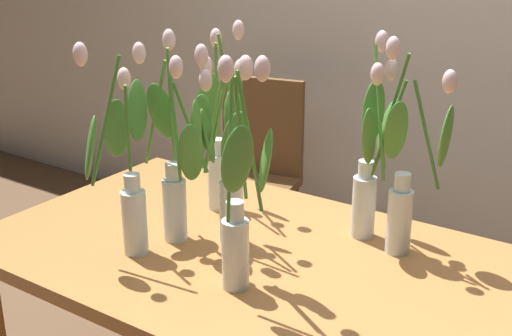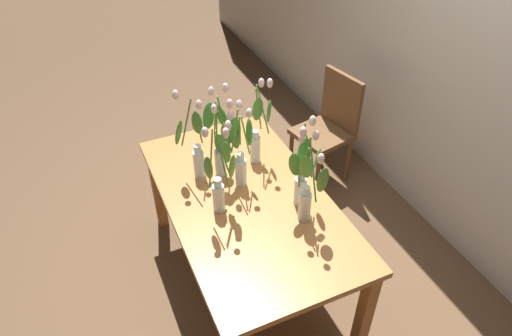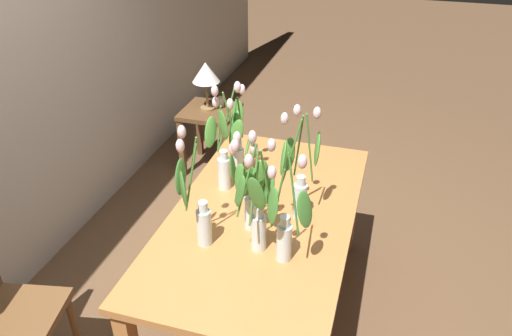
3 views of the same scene
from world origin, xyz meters
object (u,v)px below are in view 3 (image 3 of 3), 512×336
Objects in this scene: dining_table at (263,227)px; tulip_vase_2 at (299,177)px; side_table at (211,123)px; tulip_vase_5 at (285,228)px; tulip_vase_1 at (235,144)px; tulip_vase_0 at (248,194)px; pillar_candle at (221,101)px; tulip_vase_3 at (224,156)px; tulip_vase_6 at (256,207)px; table_lamp at (206,74)px; tulip_vase_4 at (197,210)px.

tulip_vase_2 is (0.04, -0.17, 0.31)m from dining_table.
dining_table reaches higher than side_table.
tulip_vase_1 is at bearing 35.33° from tulip_vase_5.
tulip_vase_0 is at bearing 52.38° from tulip_vase_5.
tulip_vase_3 is at bearing -158.83° from pillar_candle.
tulip_vase_0 reaches higher than pillar_candle.
dining_table is 0.34m from tulip_vase_0.
tulip_vase_5 is at bearing -149.80° from dining_table.
tulip_vase_3 is (0.34, 0.24, -0.03)m from tulip_vase_0.
tulip_vase_5 is at bearing -149.68° from side_table.
tulip_vase_3 is 1.07× the size of side_table.
tulip_vase_6 is (-0.31, 0.12, 0.01)m from tulip_vase_2.
tulip_vase_2 is at bearing -144.04° from table_lamp.
tulip_vase_4 is 7.78× the size of pillar_candle.
table_lamp is (1.83, 1.09, -0.07)m from tulip_vase_5.
tulip_vase_5 is (-0.51, -0.46, -0.00)m from tulip_vase_3.
tulip_vase_5 is 1.00× the size of tulip_vase_6.
tulip_vase_3 reaches higher than tulip_vase_4.
table_lamp is (1.51, 0.90, 0.21)m from dining_table.
tulip_vase_3 reaches higher than table_lamp.
tulip_vase_2 is at bearing 3.50° from tulip_vase_5.
tulip_vase_2 is 0.52m from tulip_vase_4.
tulip_vase_3 is at bearing 55.71° from dining_table.
tulip_vase_4 is 1.95m from table_lamp.
tulip_vase_0 reaches higher than table_lamp.
tulip_vase_4 is (-0.59, -0.02, -0.03)m from tulip_vase_1.
tulip_vase_4 reaches higher than tulip_vase_0.
dining_table is 1.77m from table_lamp.
dining_table is at bearing -149.65° from side_table.
tulip_vase_1 is (0.27, 0.23, 0.31)m from dining_table.
dining_table is at bearing -124.29° from tulip_vase_3.
tulip_vase_5 is at bearing -144.67° from tulip_vase_1.
tulip_vase_3 reaches higher than tulip_vase_0.
side_table is at bearing 20.06° from tulip_vase_4.
tulip_vase_2 is at bearing -47.64° from tulip_vase_4.
tulip_vase_5 reaches higher than tulip_vase_0.
tulip_vase_3 reaches higher than tulip_vase_5.
table_lamp is (1.82, 0.68, -0.08)m from tulip_vase_4.
tulip_vase_4 reaches higher than side_table.
tulip_vase_3 is 1.02× the size of tulip_vase_5.
tulip_vase_1 is 1.00× the size of tulip_vase_3.
tulip_vase_4 is (-0.50, -0.05, 0.00)m from tulip_vase_3.
pillar_candle is at bearing 17.43° from tulip_vase_4.
tulip_vase_4 is at bearing -159.94° from side_table.
tulip_vase_5 reaches higher than dining_table.
tulip_vase_4 is at bearing -162.57° from pillar_candle.
tulip_vase_1 reaches higher than dining_table.
side_table is (1.23, 0.65, -0.53)m from tulip_vase_1.
tulip_vase_6 reaches higher than table_lamp.
tulip_vase_5 is (-0.60, -0.42, -0.03)m from tulip_vase_1.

